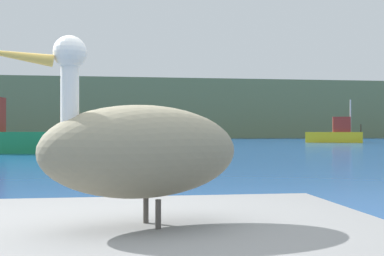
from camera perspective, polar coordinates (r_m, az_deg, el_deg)
The scene contains 3 objects.
hillside_backdrop at distance 77.41m, azimuth -8.25°, elevation 2.05°, with size 140.00×17.16×8.55m, color #6B7A51.
pelican at distance 2.59m, azimuth -6.05°, elevation -2.43°, with size 1.43×0.82×0.97m.
fishing_boat_yellow at distance 46.47m, azimuth 16.25°, elevation -0.66°, with size 5.10×3.12×3.88m.
Camera 1 is at (0.12, -2.77, 1.07)m, focal length 46.17 mm.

